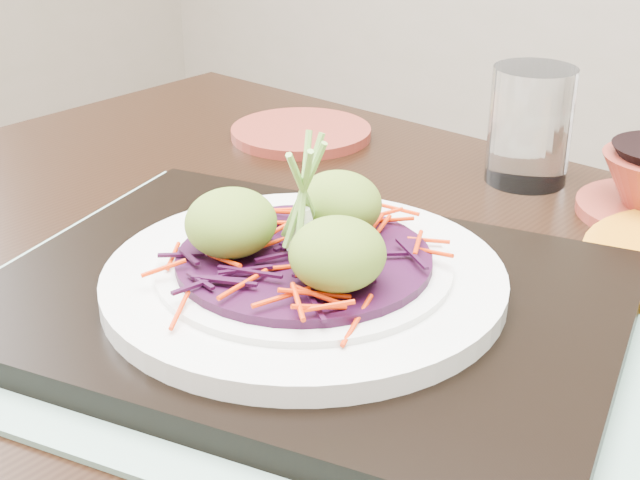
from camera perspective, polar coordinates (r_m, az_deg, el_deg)
The scene contains 10 objects.
dining_table at distance 0.71m, azimuth 2.18°, elevation -10.74°, with size 1.24×0.91×0.72m.
placemat at distance 0.64m, azimuth -1.00°, elevation -4.86°, with size 0.50×0.39×0.00m, color #88B096.
serving_tray at distance 0.63m, azimuth -1.01°, elevation -3.93°, with size 0.44×0.33×0.02m, color black.
white_plate at distance 0.63m, azimuth -1.02°, elevation -2.40°, with size 0.28×0.28×0.02m.
cabbage_bed at distance 0.62m, azimuth -1.03°, elevation -1.22°, with size 0.18×0.18×0.01m, color #2C0825.
carrot_julienne at distance 0.62m, azimuth -1.04°, elevation -0.50°, with size 0.22×0.22×0.01m, color red, non-canonical shape.
guacamole_scoops at distance 0.61m, azimuth -1.09°, elevation 0.87°, with size 0.15×0.14×0.05m.
scallion_garnish at distance 0.60m, azimuth -1.06°, elevation 2.78°, with size 0.07×0.07×0.10m, color #7BB849, non-canonical shape.
terracotta_side_plate at distance 1.01m, azimuth -1.22°, elevation 6.89°, with size 0.16×0.16×0.01m, color maroon.
water_glass at distance 0.89m, azimuth 13.30°, elevation 7.14°, with size 0.08×0.08×0.11m, color white.
Camera 1 is at (0.28, -0.48, 1.04)m, focal length 50.00 mm.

